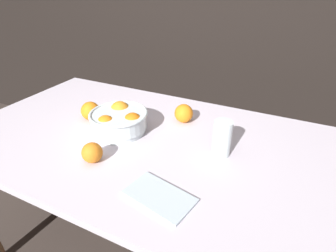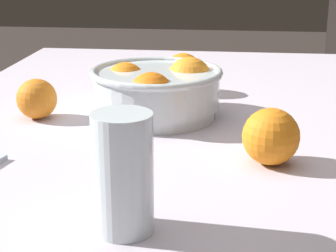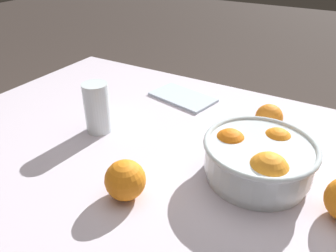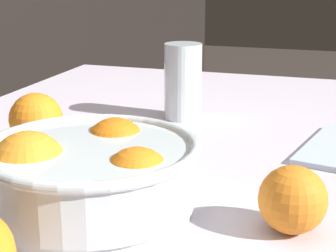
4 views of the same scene
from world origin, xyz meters
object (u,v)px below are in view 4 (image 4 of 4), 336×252
Objects in this scene: juice_glass at (183,85)px; orange_loose_aside at (36,119)px; fruit_bowl at (88,175)px; orange_loose_front at (293,200)px.

juice_glass is 1.65× the size of orange_loose_aside.
juice_glass reaches higher than fruit_bowl.
juice_glass is 0.44m from orange_loose_front.
orange_loose_front is 0.43m from orange_loose_aside.
juice_glass is (0.41, 0.02, 0.01)m from fruit_bowl.
orange_loose_aside is at bearing 66.89° from orange_loose_front.
fruit_bowl is 0.21m from orange_loose_front.
orange_loose_aside is at bearing 42.20° from fruit_bowl.
fruit_bowl is at bearing -137.80° from orange_loose_aside.
orange_loose_front is 0.88× the size of orange_loose_aside.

